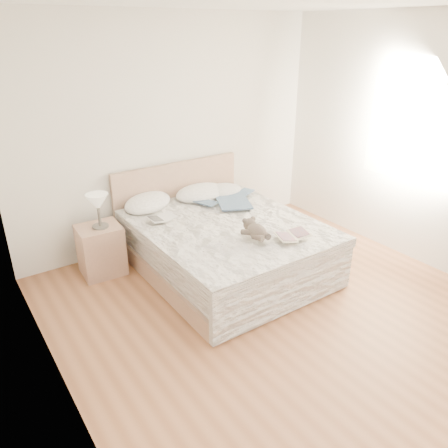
{
  "coord_description": "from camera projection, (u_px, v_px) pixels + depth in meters",
  "views": [
    {
      "loc": [
        -2.45,
        -2.39,
        2.5
      ],
      "look_at": [
        -0.08,
        1.05,
        0.62
      ],
      "focal_mm": 35.0,
      "sensor_mm": 36.0,
      "label": 1
    }
  ],
  "objects": [
    {
      "name": "blouse",
      "position": [
        233.0,
        201.0,
        5.16
      ],
      "size": [
        0.77,
        0.79,
        0.02
      ],
      "primitive_type": null,
      "rotation": [
        0.0,
        0.0,
        -0.41
      ],
      "color": "#354C6B",
      "rests_on": "bed"
    },
    {
      "name": "nightstand",
      "position": [
        101.0,
        250.0,
        4.78
      ],
      "size": [
        0.47,
        0.42,
        0.56
      ],
      "primitive_type": "cube",
      "rotation": [
        0.0,
        0.0,
        -0.06
      ],
      "color": "tan",
      "rests_on": "floor"
    },
    {
      "name": "table_lamp",
      "position": [
        98.0,
        204.0,
        4.55
      ],
      "size": [
        0.29,
        0.29,
        0.37
      ],
      "color": "#4D4843",
      "rests_on": "nightstand"
    },
    {
      "name": "floor",
      "position": [
        294.0,
        320.0,
        4.09
      ],
      "size": [
        4.0,
        4.5,
        0.0
      ],
      "primitive_type": "cube",
      "color": "brown",
      "rests_on": "ground"
    },
    {
      "name": "wall_left",
      "position": [
        52.0,
        248.0,
        2.5
      ],
      "size": [
        0.02,
        4.5,
        2.7
      ],
      "primitive_type": "cube",
      "color": "white",
      "rests_on": "ground"
    },
    {
      "name": "pillow_left",
      "position": [
        148.0,
        203.0,
        5.09
      ],
      "size": [
        0.79,
        0.71,
        0.19
      ],
      "primitive_type": "ellipsoid",
      "rotation": [
        0.0,
        0.0,
        0.5
      ],
      "color": "white",
      "rests_on": "bed"
    },
    {
      "name": "pillow_right",
      "position": [
        221.0,
        191.0,
        5.47
      ],
      "size": [
        0.58,
        0.44,
        0.16
      ],
      "primitive_type": "ellipsoid",
      "rotation": [
        0.0,
        0.0,
        -0.15
      ],
      "color": "silver",
      "rests_on": "bed"
    },
    {
      "name": "pillow_middle",
      "position": [
        201.0,
        193.0,
        5.39
      ],
      "size": [
        0.69,
        0.5,
        0.2
      ],
      "primitive_type": "ellipsoid",
      "rotation": [
        0.0,
        0.0,
        0.04
      ],
      "color": "white",
      "rests_on": "bed"
    },
    {
      "name": "teddy_bear",
      "position": [
        257.0,
        236.0,
        4.24
      ],
      "size": [
        0.22,
        0.31,
        0.16
      ],
      "primitive_type": null,
      "rotation": [
        0.0,
        0.0,
        -0.02
      ],
      "color": "brown",
      "rests_on": "bed"
    },
    {
      "name": "wall_right",
      "position": [
        444.0,
        148.0,
        4.57
      ],
      "size": [
        0.02,
        4.5,
        2.7
      ],
      "primitive_type": "cube",
      "color": "white",
      "rests_on": "ground"
    },
    {
      "name": "childrens_book",
      "position": [
        292.0,
        236.0,
        4.3
      ],
      "size": [
        0.42,
        0.35,
        0.02
      ],
      "primitive_type": "cube",
      "rotation": [
        0.0,
        0.0,
        -0.31
      ],
      "color": "beige",
      "rests_on": "bed"
    },
    {
      "name": "photo_book",
      "position": [
        162.0,
        218.0,
        4.69
      ],
      "size": [
        0.31,
        0.22,
        0.02
      ],
      "primitive_type": "cube",
      "rotation": [
        0.0,
        0.0,
        0.03
      ],
      "color": "white",
      "rests_on": "bed"
    },
    {
      "name": "bed",
      "position": [
        222.0,
        244.0,
        4.86
      ],
      "size": [
        1.72,
        2.14,
        1.0
      ],
      "color": "tan",
      "rests_on": "floor"
    },
    {
      "name": "window",
      "position": [
        419.0,
        134.0,
        4.75
      ],
      "size": [
        0.02,
        1.3,
        1.1
      ],
      "primitive_type": "cube",
      "color": "white",
      "rests_on": "wall_right"
    },
    {
      "name": "wall_back",
      "position": [
        172.0,
        133.0,
        5.22
      ],
      "size": [
        4.0,
        0.02,
        2.7
      ],
      "primitive_type": "cube",
      "color": "white",
      "rests_on": "ground"
    }
  ]
}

